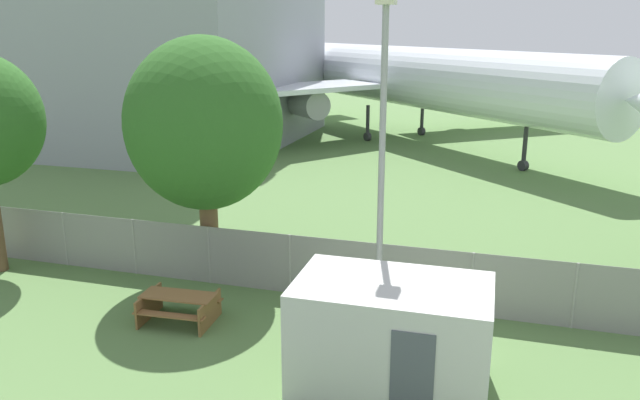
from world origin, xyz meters
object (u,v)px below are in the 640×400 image
(airplane, at_px, (407,77))
(picnic_bench_near_cabin, at_px, (179,305))
(tree_left_of_cabin, at_px, (204,125))
(portable_cabin, at_px, (391,335))

(airplane, xyz_separation_m, picnic_bench_near_cabin, (-1.29, -28.61, -3.78))
(tree_left_of_cabin, bearing_deg, portable_cabin, -34.90)
(portable_cabin, distance_m, tree_left_of_cabin, 8.60)
(portable_cabin, height_order, picnic_bench_near_cabin, portable_cabin)
(portable_cabin, relative_size, tree_left_of_cabin, 0.56)
(airplane, xyz_separation_m, portable_cabin, (4.53, -30.01, -3.08))
(portable_cabin, bearing_deg, tree_left_of_cabin, 144.17)
(airplane, bearing_deg, portable_cabin, -37.09)
(airplane, height_order, picnic_bench_near_cabin, airplane)
(portable_cabin, height_order, tree_left_of_cabin, tree_left_of_cabin)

